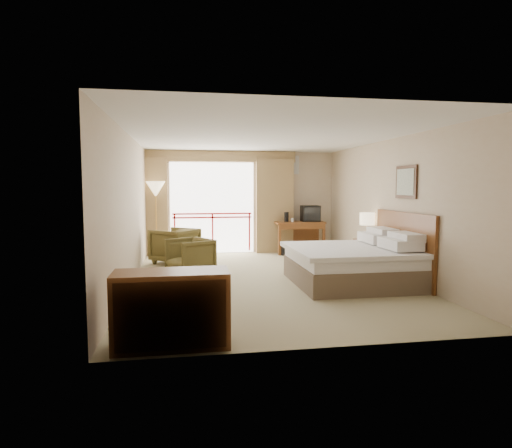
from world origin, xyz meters
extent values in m
plane|color=#998F68|center=(0.00, 0.00, 0.00)|extent=(7.00, 7.00, 0.00)
plane|color=white|center=(0.00, 0.00, 2.70)|extent=(7.00, 7.00, 0.00)
plane|color=#C3AB8B|center=(0.00, 3.50, 1.35)|extent=(5.00, 0.00, 5.00)
plane|color=#C3AB8B|center=(0.00, -3.50, 1.35)|extent=(5.00, 0.00, 5.00)
plane|color=#C3AB8B|center=(-2.50, 0.00, 1.35)|extent=(0.00, 7.00, 7.00)
plane|color=#C3AB8B|center=(2.50, 0.00, 1.35)|extent=(0.00, 7.00, 7.00)
plane|color=white|center=(-0.80, 3.48, 1.20)|extent=(2.40, 0.00, 2.40)
cube|color=#AF110F|center=(-0.80, 3.46, 0.95)|extent=(2.09, 0.03, 0.04)
cube|color=#AF110F|center=(-0.80, 3.46, 1.05)|extent=(2.09, 0.03, 0.04)
cube|color=#AF110F|center=(-1.79, 3.46, 0.55)|extent=(0.04, 0.03, 1.00)
cube|color=#AF110F|center=(-0.80, 3.46, 0.55)|extent=(0.04, 0.03, 1.00)
cube|color=#AF110F|center=(0.19, 3.46, 0.55)|extent=(0.04, 0.03, 1.00)
cube|color=olive|center=(-2.45, 3.35, 1.25)|extent=(1.00, 0.26, 2.50)
cube|color=olive|center=(0.85, 3.35, 1.25)|extent=(1.00, 0.26, 2.50)
cube|color=olive|center=(-0.80, 3.38, 2.55)|extent=(4.40, 0.22, 0.28)
cube|color=silver|center=(1.30, 3.47, 2.35)|extent=(0.50, 0.04, 0.50)
cube|color=brown|center=(1.45, -0.60, 0.20)|extent=(2.05, 2.00, 0.40)
cube|color=white|center=(1.45, -0.60, 0.50)|extent=(2.01, 1.96, 0.22)
cube|color=white|center=(1.40, -0.60, 0.63)|extent=(2.09, 2.06, 0.08)
cube|color=white|center=(2.15, -1.05, 0.78)|extent=(0.50, 0.75, 0.18)
cube|color=white|center=(2.15, -0.15, 0.78)|extent=(0.50, 0.75, 0.18)
cube|color=white|center=(2.28, -1.05, 0.90)|extent=(0.40, 0.70, 0.14)
cube|color=white|center=(2.28, -0.15, 0.90)|extent=(0.40, 0.70, 0.14)
cube|color=#5B3119|center=(2.46, -0.60, 0.65)|extent=(0.06, 2.10, 1.30)
cube|color=#311B0E|center=(2.48, -0.60, 1.85)|extent=(0.03, 0.72, 0.60)
cube|color=silver|center=(2.46, -0.60, 1.85)|extent=(0.01, 0.60, 0.48)
cube|color=#5B3119|center=(2.31, 0.64, 0.32)|extent=(0.45, 0.53, 0.64)
cylinder|color=tan|center=(2.31, 0.69, 0.67)|extent=(0.13, 0.13, 0.04)
cylinder|color=tan|center=(2.31, 0.69, 0.84)|extent=(0.03, 0.03, 0.33)
cylinder|color=#FFE5B2|center=(2.31, 0.69, 1.08)|extent=(0.31, 0.31, 0.26)
cube|color=black|center=(2.26, 0.49, 0.67)|extent=(0.18, 0.15, 0.07)
cube|color=#5B3119|center=(1.46, 3.04, 0.82)|extent=(1.29, 0.62, 0.05)
cube|color=#5B3119|center=(0.87, 2.78, 0.40)|extent=(0.06, 0.06, 0.80)
cube|color=#5B3119|center=(2.05, 2.78, 0.40)|extent=(0.06, 0.06, 0.80)
cube|color=#5B3119|center=(0.87, 3.31, 0.40)|extent=(0.06, 0.06, 0.80)
cube|color=#5B3119|center=(2.05, 3.31, 0.40)|extent=(0.06, 0.06, 0.80)
cube|color=#5B3119|center=(1.46, 3.31, 0.48)|extent=(1.18, 0.03, 0.59)
cube|color=#5B3119|center=(1.46, 2.76, 0.73)|extent=(1.18, 0.03, 0.13)
cube|color=black|center=(1.76, 3.04, 1.05)|extent=(0.47, 0.36, 0.43)
cube|color=black|center=(1.76, 2.86, 1.05)|extent=(0.43, 0.02, 0.34)
cylinder|color=black|center=(1.11, 3.04, 0.97)|extent=(0.14, 0.14, 0.26)
cylinder|color=white|center=(1.26, 2.99, 0.89)|extent=(0.09, 0.09, 0.10)
cylinder|color=black|center=(1.03, 2.76, 0.15)|extent=(0.24, 0.24, 0.30)
imported|color=#463B18|center=(-1.76, 2.09, 0.00)|extent=(1.24, 1.24, 0.81)
imported|color=#463B18|center=(-1.43, 0.80, 0.00)|extent=(1.07, 1.06, 0.72)
cylinder|color=#311B0E|center=(-1.73, 1.64, 0.47)|extent=(0.45, 0.45, 0.04)
cylinder|color=#311B0E|center=(-1.73, 1.64, 0.24)|extent=(0.05, 0.05, 0.45)
cylinder|color=#311B0E|center=(-1.73, 1.64, 0.02)|extent=(0.32, 0.32, 0.03)
imported|color=white|center=(-1.73, 1.64, 0.49)|extent=(0.20, 0.25, 0.02)
cylinder|color=tan|center=(-2.24, 3.16, 0.02)|extent=(0.31, 0.31, 0.03)
cylinder|color=tan|center=(-2.24, 3.16, 0.82)|extent=(0.03, 0.03, 1.65)
cone|color=#FFE5B2|center=(-2.24, 3.16, 1.70)|extent=(0.48, 0.48, 0.38)
cube|color=#5B3119|center=(-1.68, -3.16, 0.42)|extent=(1.26, 0.53, 0.84)
cube|color=#311B0E|center=(-1.68, -3.43, 0.42)|extent=(1.16, 0.02, 0.74)
camera|label=1|loc=(-1.52, -7.87, 1.77)|focal=30.00mm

